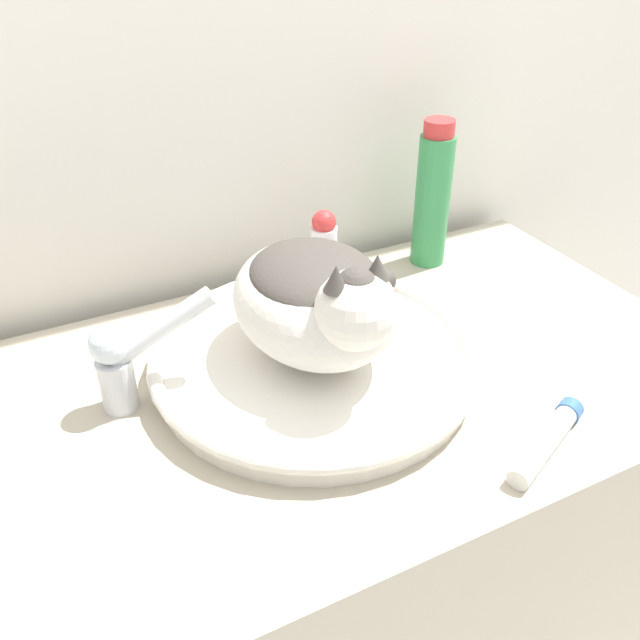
{
  "coord_description": "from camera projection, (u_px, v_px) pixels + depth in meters",
  "views": [
    {
      "loc": [
        -0.33,
        -0.33,
        1.45
      ],
      "look_at": [
        -0.01,
        0.3,
        0.99
      ],
      "focal_mm": 38.0,
      "sensor_mm": 36.0,
      "label": 1
    }
  ],
  "objects": [
    {
      "name": "deodorant_stick",
      "position": [
        324.0,
        250.0,
        1.06
      ],
      "size": [
        0.04,
        0.04,
        0.13
      ],
      "color": "silver",
      "rests_on": "vanity_counter"
    },
    {
      "name": "faucet",
      "position": [
        125.0,
        357.0,
        0.81
      ],
      "size": [
        0.15,
        0.06,
        0.15
      ],
      "rotation": [
        0.0,
        0.0,
        -0.18
      ],
      "color": "silver",
      "rests_on": "vanity_counter"
    },
    {
      "name": "sink_basin",
      "position": [
        315.0,
        358.0,
        0.89
      ],
      "size": [
        0.43,
        0.43,
        0.04
      ],
      "color": "white",
      "rests_on": "vanity_counter"
    },
    {
      "name": "cream_tube",
      "position": [
        547.0,
        441.0,
        0.78
      ],
      "size": [
        0.15,
        0.09,
        0.03
      ],
      "rotation": [
        0.0,
        0.0,
        0.43
      ],
      "color": "silver",
      "rests_on": "vanity_counter"
    },
    {
      "name": "vanity_counter",
      "position": [
        330.0,
        588.0,
        1.14
      ],
      "size": [
        1.05,
        0.58,
        0.89
      ],
      "color": "#B2A893",
      "rests_on": "ground_plane"
    },
    {
      "name": "wall_back",
      "position": [
        224.0,
        81.0,
        0.98
      ],
      "size": [
        8.0,
        0.05,
        2.4
      ],
      "color": "silver",
      "rests_on": "ground_plane"
    },
    {
      "name": "shampoo_bottle_tall",
      "position": [
        433.0,
        196.0,
        1.1
      ],
      "size": [
        0.06,
        0.06,
        0.24
      ],
      "color": "#338C4C",
      "rests_on": "vanity_counter"
    },
    {
      "name": "cat",
      "position": [
        319.0,
        298.0,
        0.83
      ],
      "size": [
        0.27,
        0.27,
        0.17
      ],
      "rotation": [
        0.0,
        0.0,
        4.75
      ],
      "color": "silver",
      "rests_on": "sink_basin"
    }
  ]
}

